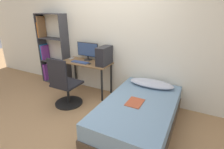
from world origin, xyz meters
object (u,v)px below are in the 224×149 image
(monitor, at_px, (88,50))
(office_chair, at_px, (65,88))
(pc_tower, at_px, (104,56))
(keyboard, at_px, (80,62))
(bookshelf, at_px, (51,51))
(bed, at_px, (138,115))

(monitor, bearing_deg, office_chair, -88.73)
(pc_tower, bearing_deg, keyboard, -166.63)
(bookshelf, xyz_separation_m, keyboard, (1.09, -0.22, -0.09))
(bookshelf, height_order, keyboard, bookshelf)
(bookshelf, xyz_separation_m, office_chair, (1.14, -0.81, -0.46))
(monitor, bearing_deg, bed, -28.28)
(bookshelf, distance_m, keyboard, 1.11)
(bed, height_order, monitor, monitor)
(bookshelf, height_order, bed, bookshelf)
(keyboard, bearing_deg, monitor, 81.96)
(bookshelf, relative_size, keyboard, 4.27)
(bookshelf, height_order, pc_tower, bookshelf)
(office_chair, xyz_separation_m, monitor, (-0.02, 0.85, 0.58))
(keyboard, bearing_deg, pc_tower, 13.37)
(keyboard, height_order, pc_tower, pc_tower)
(keyboard, distance_m, pc_tower, 0.59)
(bed, relative_size, keyboard, 4.59)
(office_chair, xyz_separation_m, bed, (1.54, 0.01, -0.15))
(bookshelf, distance_m, monitor, 1.13)
(office_chair, bearing_deg, monitor, 91.27)
(bed, height_order, pc_tower, pc_tower)
(office_chair, bearing_deg, pc_tower, 55.87)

